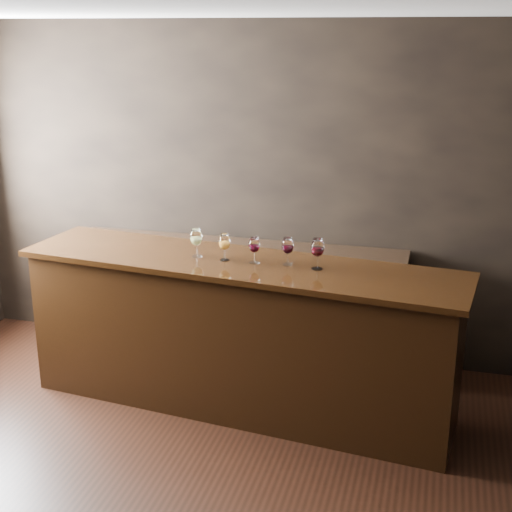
% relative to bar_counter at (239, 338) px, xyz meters
% --- Properties ---
extents(ground, '(5.00, 5.00, 0.00)m').
position_rel_bar_counter_xyz_m(ground, '(-0.21, -1.23, -0.55)').
color(ground, black).
rests_on(ground, ground).
extents(room_shell, '(5.02, 4.52, 2.81)m').
position_rel_bar_counter_xyz_m(room_shell, '(-0.44, -1.12, 1.26)').
color(room_shell, black).
rests_on(room_shell, ground).
extents(bar_counter, '(3.20, 1.04, 1.10)m').
position_rel_bar_counter_xyz_m(bar_counter, '(0.00, 0.00, 0.00)').
color(bar_counter, black).
rests_on(bar_counter, ground).
extents(bar_top, '(3.31, 1.13, 0.04)m').
position_rel_bar_counter_xyz_m(bar_top, '(0.00, 0.00, 0.57)').
color(bar_top, black).
rests_on(bar_top, bar_counter).
extents(back_bar_shelf, '(2.82, 0.40, 1.02)m').
position_rel_bar_counter_xyz_m(back_bar_shelf, '(-0.26, 0.80, -0.04)').
color(back_bar_shelf, black).
rests_on(back_bar_shelf, ground).
extents(glass_white, '(0.09, 0.09, 0.21)m').
position_rel_bar_counter_xyz_m(glass_white, '(-0.33, 0.03, 0.73)').
color(glass_white, white).
rests_on(glass_white, bar_top).
extents(glass_amber, '(0.08, 0.08, 0.20)m').
position_rel_bar_counter_xyz_m(glass_amber, '(-0.10, -0.00, 0.72)').
color(glass_amber, white).
rests_on(glass_amber, bar_top).
extents(glass_red_a, '(0.08, 0.08, 0.19)m').
position_rel_bar_counter_xyz_m(glass_red_a, '(0.12, -0.00, 0.72)').
color(glass_red_a, white).
rests_on(glass_red_a, bar_top).
extents(glass_red_b, '(0.08, 0.08, 0.20)m').
position_rel_bar_counter_xyz_m(glass_red_b, '(0.35, 0.01, 0.72)').
color(glass_red_b, white).
rests_on(glass_red_b, bar_top).
extents(glass_red_c, '(0.09, 0.09, 0.22)m').
position_rel_bar_counter_xyz_m(glass_red_c, '(0.57, -0.02, 0.74)').
color(glass_red_c, white).
rests_on(glass_red_c, bar_top).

